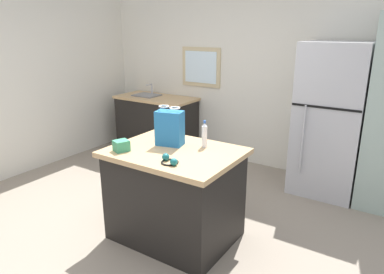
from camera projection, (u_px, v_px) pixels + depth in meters
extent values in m
plane|color=gray|center=(147.00, 236.00, 3.52)|extent=(6.16, 6.16, 0.00)
cube|color=silver|center=(255.00, 71.00, 5.09)|extent=(5.13, 0.10, 2.78)
cube|color=#CCB78C|center=(201.00, 67.00, 5.50)|extent=(0.68, 0.04, 0.60)
cube|color=white|center=(201.00, 67.00, 5.48)|extent=(0.56, 0.02, 0.48)
cube|color=black|center=(175.00, 197.00, 3.41)|extent=(1.11, 0.83, 0.85)
cube|color=tan|center=(174.00, 153.00, 3.28)|extent=(1.19, 0.91, 0.05)
cube|color=#B7B7BC|center=(331.00, 120.00, 4.26)|extent=(0.76, 0.70, 1.84)
cube|color=black|center=(325.00, 108.00, 3.91)|extent=(0.74, 0.01, 0.02)
cylinder|color=#B7B7BC|center=(302.00, 140.00, 4.12)|extent=(0.02, 0.02, 0.83)
cube|color=black|center=(157.00, 125.00, 5.86)|extent=(1.27, 0.61, 0.87)
cube|color=tan|center=(156.00, 98.00, 5.73)|extent=(1.31, 0.65, 0.04)
cube|color=slate|center=(147.00, 99.00, 5.83)|extent=(0.40, 0.32, 0.14)
cylinder|color=#B7B7BC|center=(152.00, 89.00, 5.90)|extent=(0.03, 0.03, 0.18)
cylinder|color=#B7B7BC|center=(149.00, 85.00, 5.82)|extent=(0.02, 0.14, 0.02)
cube|color=#236BAD|center=(170.00, 128.00, 3.38)|extent=(0.28, 0.21, 0.33)
torus|color=white|center=(164.00, 106.00, 3.35)|extent=(0.12, 0.12, 0.01)
torus|color=white|center=(175.00, 108.00, 3.28)|extent=(0.12, 0.12, 0.01)
cube|color=#388E66|center=(121.00, 146.00, 3.24)|extent=(0.16, 0.16, 0.10)
cylinder|color=white|center=(204.00, 137.00, 3.33)|extent=(0.05, 0.05, 0.21)
cone|color=white|center=(205.00, 125.00, 3.30)|extent=(0.05, 0.05, 0.03)
cylinder|color=blue|center=(205.00, 122.00, 3.29)|extent=(0.02, 0.02, 0.02)
torus|color=black|center=(170.00, 162.00, 2.96)|extent=(0.20, 0.20, 0.01)
sphere|color=#19666B|center=(174.00, 162.00, 2.90)|extent=(0.06, 0.06, 0.06)
sphere|color=#19666B|center=(166.00, 157.00, 3.01)|extent=(0.06, 0.06, 0.06)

